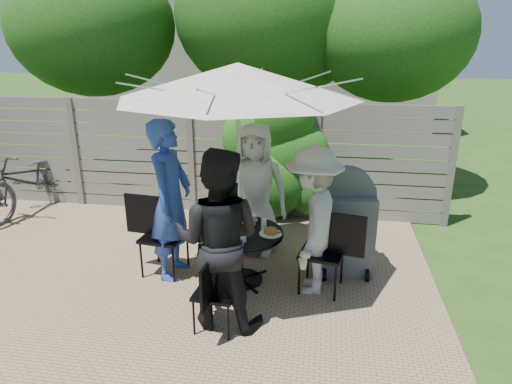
% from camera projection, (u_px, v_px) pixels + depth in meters
% --- Properties ---
extents(backyard_envelope, '(60.00, 60.00, 5.00)m').
position_uv_depth(backyard_envelope, '(262.00, 42.00, 13.61)').
color(backyard_envelope, '#254A17').
rests_on(backyard_envelope, ground).
extents(patio_table, '(1.05, 1.05, 0.65)m').
position_uv_depth(patio_table, '(240.00, 247.00, 5.32)').
color(patio_table, black).
rests_on(patio_table, ground).
extents(umbrella, '(2.76, 2.76, 2.53)m').
position_uv_depth(umbrella, '(238.00, 81.00, 4.70)').
color(umbrella, silver).
rests_on(umbrella, ground).
extents(chair_back, '(0.44, 0.64, 0.86)m').
position_uv_depth(chair_back, '(257.00, 230.00, 6.27)').
color(chair_back, black).
rests_on(chair_back, ground).
extents(person_back, '(0.89, 0.61, 1.77)m').
position_uv_depth(person_back, '(255.00, 190.00, 5.95)').
color(person_back, silver).
rests_on(person_back, ground).
extents(chair_left, '(0.75, 0.53, 1.00)m').
position_uv_depth(chair_left, '(164.00, 251.00, 5.57)').
color(chair_left, black).
rests_on(chair_left, ground).
extents(person_left, '(0.50, 0.73, 1.93)m').
position_uv_depth(person_left, '(171.00, 201.00, 5.32)').
color(person_left, '#2A48B7').
rests_on(person_left, ground).
extents(chair_front, '(0.44, 0.62, 0.84)m').
position_uv_depth(chair_front, '(216.00, 307.00, 4.49)').
color(chair_front, black).
rests_on(chair_front, ground).
extents(person_front, '(0.93, 0.75, 1.83)m').
position_uv_depth(person_front, '(218.00, 240.00, 4.40)').
color(person_front, black).
rests_on(person_front, ground).
extents(chair_right, '(0.74, 0.55, 0.97)m').
position_uv_depth(chair_right, '(323.00, 268.00, 5.17)').
color(chair_right, black).
rests_on(chair_right, ground).
extents(person_right, '(0.69, 1.13, 1.70)m').
position_uv_depth(person_right, '(313.00, 221.00, 5.02)').
color(person_right, beige).
rests_on(person_right, ground).
extents(plate_back, '(0.26, 0.26, 0.06)m').
position_uv_depth(plate_back, '(247.00, 218.00, 5.58)').
color(plate_back, white).
rests_on(plate_back, patio_table).
extents(plate_left, '(0.26, 0.26, 0.06)m').
position_uv_depth(plate_left, '(210.00, 227.00, 5.32)').
color(plate_left, white).
rests_on(plate_left, patio_table).
extents(plate_front, '(0.26, 0.26, 0.06)m').
position_uv_depth(plate_front, '(232.00, 243.00, 4.92)').
color(plate_front, white).
rests_on(plate_front, patio_table).
extents(plate_right, '(0.26, 0.26, 0.06)m').
position_uv_depth(plate_right, '(271.00, 232.00, 5.17)').
color(plate_right, white).
rests_on(plate_right, patio_table).
extents(glass_back, '(0.07, 0.07, 0.14)m').
position_uv_depth(glass_back, '(237.00, 217.00, 5.49)').
color(glass_back, silver).
rests_on(glass_back, patio_table).
extents(glass_left, '(0.07, 0.07, 0.14)m').
position_uv_depth(glass_left, '(215.00, 227.00, 5.19)').
color(glass_left, silver).
rests_on(glass_left, patio_table).
extents(glass_front, '(0.07, 0.07, 0.14)m').
position_uv_depth(glass_front, '(243.00, 236.00, 4.97)').
color(glass_front, silver).
rests_on(glass_front, patio_table).
extents(glass_right, '(0.07, 0.07, 0.14)m').
position_uv_depth(glass_right, '(264.00, 224.00, 5.28)').
color(glass_right, silver).
rests_on(glass_right, patio_table).
extents(syrup_jug, '(0.09, 0.09, 0.16)m').
position_uv_depth(syrup_jug, '(236.00, 223.00, 5.29)').
color(syrup_jug, '#59280C').
rests_on(syrup_jug, patio_table).
extents(coffee_cup, '(0.08, 0.08, 0.12)m').
position_uv_depth(coffee_cup, '(253.00, 220.00, 5.42)').
color(coffee_cup, '#C6B293').
rests_on(coffee_cup, patio_table).
extents(bicycle, '(0.94, 2.14, 1.09)m').
position_uv_depth(bicycle, '(29.00, 180.00, 7.50)').
color(bicycle, '#333338').
rests_on(bicycle, ground).
extents(bbq_grill, '(0.71, 0.58, 1.34)m').
position_uv_depth(bbq_grill, '(345.00, 226.00, 5.51)').
color(bbq_grill, '#504F54').
rests_on(bbq_grill, ground).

